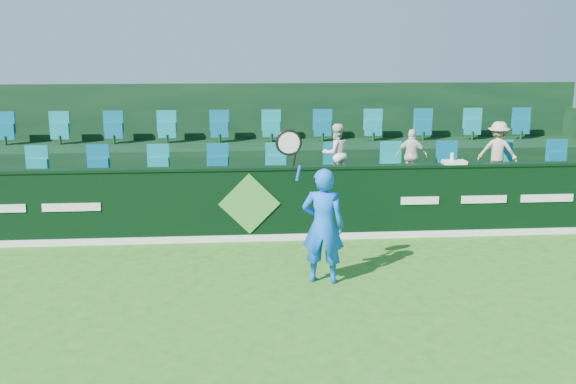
{
  "coord_description": "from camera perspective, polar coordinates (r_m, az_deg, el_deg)",
  "views": [
    {
      "loc": [
        -0.21,
        -7.21,
        3.42
      ],
      "look_at": [
        0.6,
        2.8,
        1.15
      ],
      "focal_mm": 40.0,
      "sensor_mm": 36.0,
      "label": 1
    }
  ],
  "objects": [
    {
      "name": "stand_tier_back",
      "position": [
        14.48,
        -3.72,
        1.67
      ],
      "size": [
        16.0,
        1.8,
        1.3
      ],
      "primitive_type": "cube",
      "color": "black",
      "rests_on": "ground"
    },
    {
      "name": "stand_rear",
      "position": [
        14.82,
        -3.79,
        4.15
      ],
      "size": [
        16.0,
        4.1,
        2.6
      ],
      "color": "black",
      "rests_on": "ground"
    },
    {
      "name": "ground",
      "position": [
        7.98,
        -2.75,
        -12.63
      ],
      "size": [
        60.0,
        60.0,
        0.0
      ],
      "primitive_type": "plane",
      "color": "#246618",
      "rests_on": "ground"
    },
    {
      "name": "seat_row_back",
      "position": [
        14.63,
        -3.8,
        5.55
      ],
      "size": [
        13.5,
        0.5,
        0.6
      ],
      "primitive_type": "cube",
      "color": "#0E8187",
      "rests_on": "stand_tier_back"
    },
    {
      "name": "tennis_player",
      "position": [
        9.43,
        3.1,
        -2.93
      ],
      "size": [
        1.09,
        0.56,
        2.34
      ],
      "color": "blue",
      "rests_on": "ground"
    },
    {
      "name": "drinks_bottle",
      "position": [
        12.03,
        14.37,
        2.92
      ],
      "size": [
        0.07,
        0.07,
        0.2
      ],
      "primitive_type": "cylinder",
      "color": "silver",
      "rests_on": "sponsor_hoarding"
    },
    {
      "name": "stand_tier_front",
      "position": [
        12.68,
        -3.56,
        -1.08
      ],
      "size": [
        16.0,
        2.0,
        0.8
      ],
      "primitive_type": "cube",
      "color": "black",
      "rests_on": "ground"
    },
    {
      "name": "seat_row_front",
      "position": [
        12.92,
        -3.64,
        2.36
      ],
      "size": [
        13.5,
        0.5,
        0.6
      ],
      "primitive_type": "cube",
      "color": "#0E8187",
      "rests_on": "stand_tier_front"
    },
    {
      "name": "spectator_left",
      "position": [
        12.65,
        4.28,
        3.44
      ],
      "size": [
        0.67,
        0.59,
        1.17
      ],
      "primitive_type": "imported",
      "rotation": [
        0.0,
        0.0,
        3.43
      ],
      "color": "white",
      "rests_on": "stand_tier_front"
    },
    {
      "name": "sponsor_hoarding",
      "position": [
        11.54,
        -3.45,
        -1.05
      ],
      "size": [
        16.0,
        0.25,
        1.35
      ],
      "color": "black",
      "rests_on": "ground"
    },
    {
      "name": "spectator_right",
      "position": [
        13.55,
        18.15,
        3.48
      ],
      "size": [
        0.88,
        0.71,
        1.18
      ],
      "primitive_type": "imported",
      "rotation": [
        0.0,
        0.0,
        2.73
      ],
      "color": "tan",
      "rests_on": "stand_tier_front"
    },
    {
      "name": "towel",
      "position": [
        12.06,
        14.57,
        2.58
      ],
      "size": [
        0.41,
        0.27,
        0.06
      ],
      "primitive_type": "cube",
      "color": "white",
      "rests_on": "sponsor_hoarding"
    },
    {
      "name": "spectator_middle",
      "position": [
        12.98,
        10.95,
        3.21
      ],
      "size": [
        0.67,
        0.49,
        1.05
      ],
      "primitive_type": "imported",
      "rotation": [
        0.0,
        0.0,
        2.71
      ],
      "color": "white",
      "rests_on": "stand_tier_front"
    }
  ]
}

